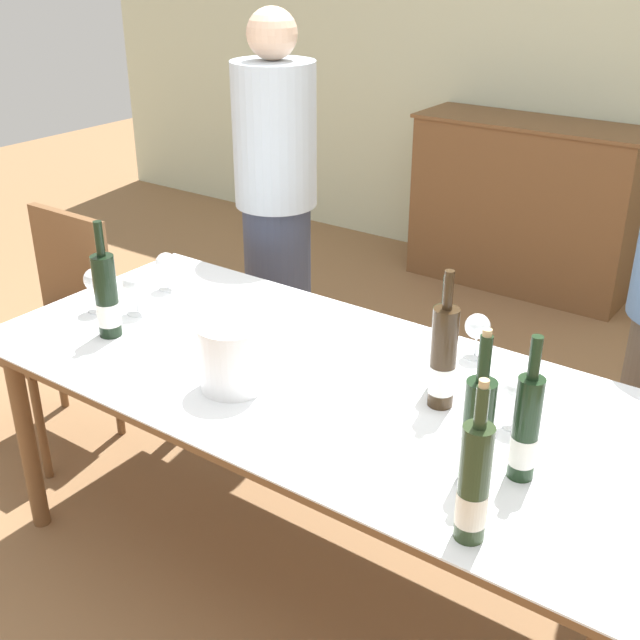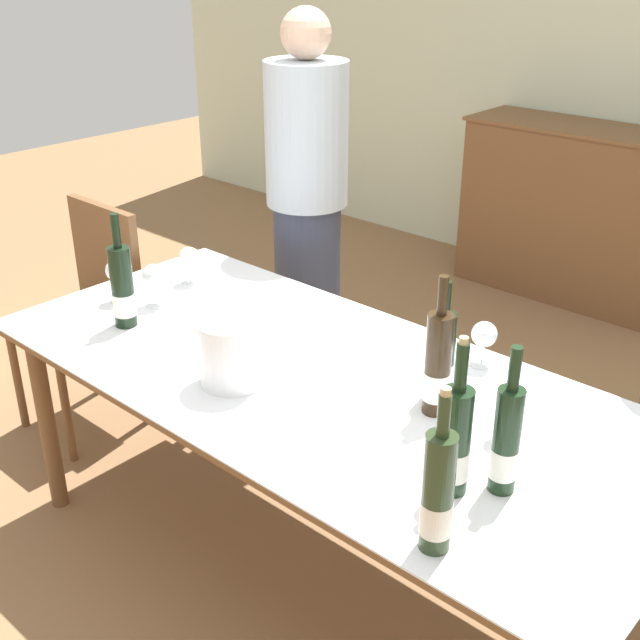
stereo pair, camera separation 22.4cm
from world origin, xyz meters
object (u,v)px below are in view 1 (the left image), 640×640
Objects in this scene: ice_bucket at (232,354)px; wine_glass_1 at (95,281)px; person_host at (277,222)px; chair_left_end at (56,314)px; wine_bottle_1 at (526,430)px; wine_bottle_5 at (477,433)px; wine_glass_2 at (166,264)px; wine_bottle_0 at (107,298)px; wine_glass_0 at (135,285)px; wine_glass_5 at (477,328)px; wine_glass_3 at (517,391)px; wine_bottle_2 at (474,485)px; wine_bottle_3 at (443,360)px; sideboard_cabinet at (524,206)px; wine_bottle_4 at (443,351)px; dining_table at (320,395)px.

ice_bucket is 0.72m from wine_glass_1.
chair_left_end is at bearing -127.15° from person_host.
person_host reaches higher than wine_bottle_1.
chair_left_end is (-1.92, 0.27, -0.34)m from wine_bottle_5.
wine_glass_1 is 0.28m from wine_glass_2.
wine_bottle_0 reaches higher than wine_glass_0.
person_host is at bearing 143.98° from wine_bottle_5.
wine_bottle_0 is at bearing -151.74° from wine_glass_5.
wine_bottle_0 reaches higher than wine_bottle_1.
wine_glass_3 is at bearing -4.92° from wine_glass_2.
wine_bottle_2 is 2.77× the size of wine_glass_2.
person_host is at bearing 147.73° from wine_bottle_1.
wine_bottle_2 is (-0.00, -0.26, 0.00)m from wine_bottle_1.
wine_bottle_5 is at bearing -49.01° from wine_bottle_3.
sideboard_cabinet is 6.65× the size of ice_bucket.
ice_bucket is 0.53m from wine_bottle_0.
person_host reaches higher than chair_left_end.
wine_glass_0 is at bearing -176.12° from wine_glass_3.
wine_glass_0 is (-0.29, -2.68, 0.36)m from sideboard_cabinet.
wine_bottle_5 is at bearing 113.39° from wine_bottle_2.
wine_bottle_4 is at bearing 34.14° from ice_bucket.
wine_glass_0 is 0.98× the size of wine_glass_1.
wine_bottle_5 is at bearing -4.57° from wine_glass_1.
sideboard_cabinet is at bearing 95.92° from ice_bucket.
wine_glass_0 is at bearing 175.94° from wine_bottle_1.
wine_glass_1 is at bearing -173.97° from wine_glass_3.
wine_bottle_3 is at bearing 150.10° from wine_bottle_1.
dining_table is 0.39m from wine_bottle_4.
ice_bucket is 1.30× the size of wine_glass_0.
wine_bottle_2 is 2.50× the size of wine_glass_1.
ice_bucket is at bearing -57.57° from person_host.
wine_glass_1 is 1.10× the size of wine_glass_5.
wine_bottle_1 is at bearing -1.39° from wine_glass_1.
wine_glass_1 is 1.11× the size of wine_glass_2.
person_host is at bearing 52.85° from chair_left_end.
wine_glass_0 is at bearing 165.49° from wine_bottle_2.
wine_bottle_4 is (0.48, 0.33, 0.02)m from ice_bucket.
wine_glass_1 is (-1.53, 0.30, -0.02)m from wine_bottle_2.
wine_glass_1 is (-1.53, 0.04, -0.02)m from wine_bottle_1.
wine_bottle_1 is at bearing -5.59° from chair_left_end.
wine_bottle_5 is 2.81× the size of wine_glass_5.
wine_bottle_4 is 1.30m from person_host.
wine_glass_5 is (-0.35, 0.48, -0.03)m from wine_bottle_1.
wine_bottle_1 is 0.35m from wine_bottle_3.
wine_glass_3 is (1.43, 0.15, -0.00)m from wine_glass_1.
wine_bottle_1 reaches higher than wine_glass_3.
wine_glass_3 is (-0.10, 0.45, -0.03)m from wine_bottle_2.
person_host reaches higher than sideboard_cabinet.
wine_glass_5 is (0.48, 0.56, -0.01)m from ice_bucket.
wine_glass_1 is at bearing 178.61° from wine_bottle_1.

